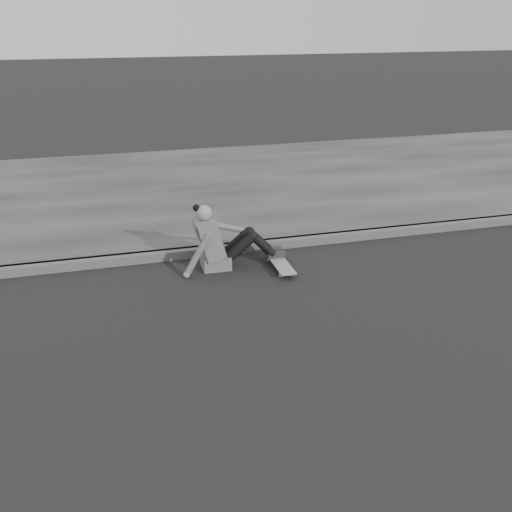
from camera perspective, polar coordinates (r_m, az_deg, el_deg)
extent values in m
plane|color=black|center=(6.83, 23.60, -5.67)|extent=(80.00, 80.00, 0.00)
cube|color=#4C4C4C|center=(8.75, 13.53, 2.39)|extent=(24.00, 0.16, 0.12)
cube|color=#363636|center=(11.34, 6.39, 7.68)|extent=(24.00, 6.00, 0.12)
cylinder|color=gray|center=(7.18, 2.46, -1.93)|extent=(0.03, 0.05, 0.05)
cylinder|color=gray|center=(7.22, 3.59, -1.79)|extent=(0.03, 0.05, 0.05)
cylinder|color=gray|center=(7.63, 1.28, -0.32)|extent=(0.03, 0.05, 0.05)
cylinder|color=gray|center=(7.67, 2.36, -0.21)|extent=(0.03, 0.05, 0.05)
cube|color=#313133|center=(7.19, 3.03, -1.66)|extent=(0.16, 0.04, 0.03)
cube|color=#313133|center=(7.64, 1.82, -0.07)|extent=(0.16, 0.04, 0.03)
cube|color=gray|center=(7.41, 2.41, -0.66)|extent=(0.20, 0.78, 0.02)
cube|color=#59595B|center=(7.44, -4.05, -0.50)|extent=(0.36, 0.34, 0.18)
cube|color=#59595B|center=(7.30, -4.67, 1.89)|extent=(0.37, 0.40, 0.57)
cube|color=#59595B|center=(7.24, -5.71, 2.67)|extent=(0.14, 0.30, 0.20)
cylinder|color=gray|center=(7.21, -5.12, 3.63)|extent=(0.09, 0.09, 0.08)
sphere|color=gray|center=(7.18, -5.22, 4.30)|extent=(0.20, 0.20, 0.20)
sphere|color=black|center=(7.16, -5.98, 4.81)|extent=(0.09, 0.09, 0.09)
cylinder|color=black|center=(7.35, -1.55, 0.88)|extent=(0.43, 0.13, 0.39)
cylinder|color=black|center=(7.51, -1.88, 1.39)|extent=(0.43, 0.13, 0.39)
cylinder|color=black|center=(7.42, 0.70, 1.08)|extent=(0.35, 0.11, 0.36)
cylinder|color=black|center=(7.58, 0.33, 1.57)|extent=(0.35, 0.11, 0.36)
sphere|color=black|center=(7.33, -0.31, 1.99)|extent=(0.13, 0.13, 0.13)
sphere|color=black|center=(7.50, -0.66, 2.47)|extent=(0.13, 0.13, 0.13)
cube|color=#2A2A2A|center=(7.53, 2.05, 0.11)|extent=(0.24, 0.08, 0.07)
cube|color=#2A2A2A|center=(7.69, 1.66, 0.62)|extent=(0.24, 0.08, 0.07)
cylinder|color=#59595B|center=(7.13, -5.89, 0.09)|extent=(0.38, 0.08, 0.58)
sphere|color=gray|center=(7.20, -6.97, -1.89)|extent=(0.08, 0.08, 0.08)
cylinder|color=#59595B|center=(7.47, -3.11, 2.93)|extent=(0.48, 0.08, 0.21)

